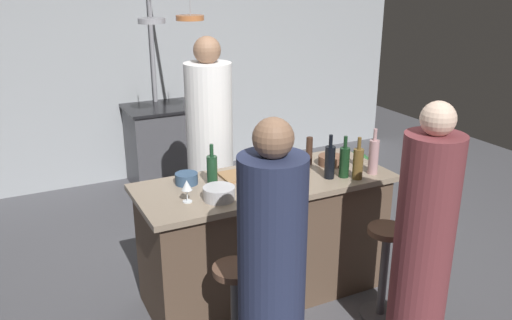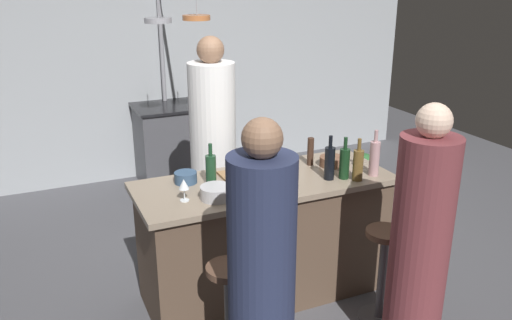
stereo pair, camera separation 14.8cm
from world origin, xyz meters
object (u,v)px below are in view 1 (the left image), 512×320
(bar_stool_left, at_px, (236,312))
(mixing_bowl_steel, at_px, (219,193))
(wine_bottle_amber, at_px, (358,163))
(pepper_mill, at_px, (309,151))
(bar_stool_right, at_px, (384,268))
(wine_bottle_rose, at_px, (374,156))
(potted_plant, at_px, (355,173))
(guest_right, at_px, (423,246))
(cutting_board, at_px, (243,174))
(mixing_bowl_wooden, at_px, (330,160))
(guest_left, at_px, (272,284))
(wine_glass_near_left_guest, at_px, (187,186))
(wine_bottle_green, at_px, (212,170))
(wine_bottle_red, at_px, (344,161))
(wine_bottle_dark, at_px, (330,161))
(chef, at_px, (210,155))
(mixing_bowl_blue, at_px, (186,179))
(stove_range, at_px, (165,145))
(wine_glass_near_right_guest, at_px, (281,166))

(bar_stool_left, height_order, mixing_bowl_steel, mixing_bowl_steel)
(wine_bottle_amber, bearing_deg, pepper_mill, 109.77)
(bar_stool_right, xyz_separation_m, bar_stool_left, (-1.10, 0.00, 0.00))
(wine_bottle_rose, bearing_deg, potted_plant, 56.80)
(bar_stool_right, relative_size, guest_right, 0.42)
(bar_stool_right, bearing_deg, potted_plant, 59.07)
(cutting_board, relative_size, mixing_bowl_wooden, 1.77)
(wine_bottle_amber, bearing_deg, guest_left, -145.73)
(guest_right, relative_size, potted_plant, 3.11)
(guest_right, bearing_deg, wine_glass_near_left_guest, 141.83)
(wine_bottle_rose, bearing_deg, wine_bottle_green, 164.61)
(bar_stool_left, bearing_deg, wine_bottle_rose, 17.39)
(bar_stool_left, relative_size, wine_bottle_red, 2.27)
(wine_bottle_dark, height_order, wine_bottle_green, wine_bottle_dark)
(cutting_board, xyz_separation_m, wine_glass_near_left_guest, (-0.51, -0.26, 0.10))
(pepper_mill, bearing_deg, chef, 126.11)
(chef, height_order, wine_bottle_green, chef)
(potted_plant, height_order, wine_bottle_rose, wine_bottle_rose)
(wine_bottle_green, bearing_deg, wine_glass_near_left_guest, -141.94)
(bar_stool_right, height_order, mixing_bowl_wooden, mixing_bowl_wooden)
(wine_bottle_green, bearing_deg, bar_stool_right, -36.49)
(mixing_bowl_steel, bearing_deg, mixing_bowl_blue, 105.89)
(pepper_mill, height_order, mixing_bowl_blue, pepper_mill)
(stove_range, xyz_separation_m, wine_glass_near_left_guest, (-0.61, -2.56, 0.56))
(guest_right, distance_m, cutting_board, 1.32)
(chef, relative_size, pepper_mill, 8.58)
(wine_bottle_amber, bearing_deg, wine_bottle_red, 132.10)
(cutting_board, xyz_separation_m, wine_bottle_red, (0.63, -0.33, 0.11))
(chef, height_order, wine_bottle_dark, chef)
(wine_bottle_dark, relative_size, wine_bottle_rose, 0.95)
(guest_left, relative_size, pepper_mill, 7.81)
(mixing_bowl_wooden, bearing_deg, wine_bottle_dark, -125.56)
(pepper_mill, height_order, mixing_bowl_steel, pepper_mill)
(stove_range, distance_m, wine_bottle_dark, 2.71)
(chef, xyz_separation_m, bar_stool_right, (0.66, -1.47, -0.46))
(pepper_mill, distance_m, wine_bottle_rose, 0.48)
(bar_stool_right, bearing_deg, wine_bottle_red, 98.10)
(bar_stool_left, relative_size, mixing_bowl_steel, 3.34)
(wine_bottle_dark, bearing_deg, chef, 115.99)
(guest_right, distance_m, wine_bottle_amber, 0.79)
(stove_range, bearing_deg, potted_plant, -39.29)
(bar_stool_right, relative_size, wine_glass_near_right_guest, 4.66)
(mixing_bowl_wooden, bearing_deg, wine_bottle_green, 178.87)
(wine_bottle_amber, height_order, wine_bottle_rose, wine_bottle_rose)
(chef, distance_m, potted_plant, 1.80)
(cutting_board, bearing_deg, wine_bottle_red, -28.01)
(bar_stool_right, distance_m, mixing_bowl_steel, 1.24)
(wine_bottle_red, relative_size, wine_glass_near_right_guest, 2.05)
(guest_left, bearing_deg, mixing_bowl_steel, 86.25)
(pepper_mill, xyz_separation_m, wine_bottle_dark, (-0.02, -0.31, 0.02))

